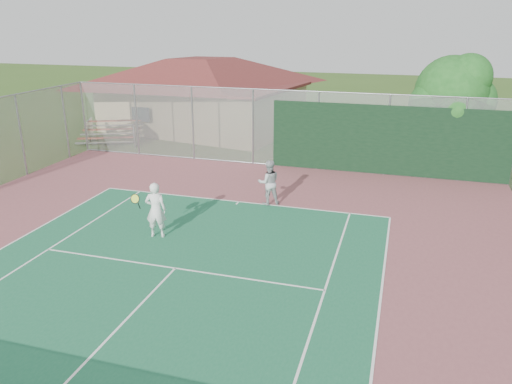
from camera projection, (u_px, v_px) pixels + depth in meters
The scene contains 7 objects.
back_fence at pixel (320, 133), 22.10m from camera, with size 20.08×0.11×3.53m.
side_fence_left at pixel (21, 136), 21.29m from camera, with size 0.08×9.00×3.50m.
clubhouse at pixel (202, 87), 30.11m from camera, with size 13.02×9.87×5.09m.
bleachers at pixel (112, 131), 27.47m from camera, with size 3.72×2.93×1.14m.
tree at pixel (453, 94), 21.56m from camera, with size 3.69×3.49×5.14m.
player_white_front at pixel (156, 210), 15.37m from camera, with size 1.04×0.69×1.77m.
player_grey_back at pixel (269, 183), 18.12m from camera, with size 1.00×0.91×1.66m.
Camera 1 is at (5.61, -4.65, 6.48)m, focal length 35.00 mm.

